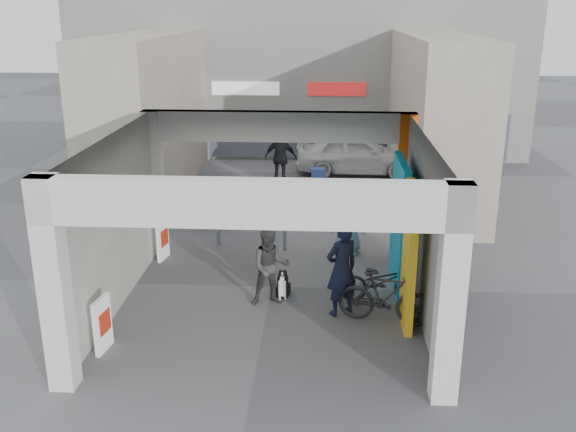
# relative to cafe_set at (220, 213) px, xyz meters

# --- Properties ---
(ground) EXTENTS (90.00, 90.00, 0.00)m
(ground) POSITION_rel_cafe_set_xyz_m (1.83, -4.26, -0.28)
(ground) COLOR #5B5B60
(ground) RESTS_ON ground
(arcade_canopy) EXTENTS (6.40, 6.45, 6.40)m
(arcade_canopy) POSITION_rel_cafe_set_xyz_m (2.37, -5.08, 2.02)
(arcade_canopy) COLOR silver
(arcade_canopy) RESTS_ON ground
(far_building) EXTENTS (18.00, 4.08, 8.00)m
(far_building) POSITION_rel_cafe_set_xyz_m (1.83, 9.74, 3.71)
(far_building) COLOR white
(far_building) RESTS_ON ground
(plaza_bldg_left) EXTENTS (2.00, 9.00, 5.00)m
(plaza_bldg_left) POSITION_rel_cafe_set_xyz_m (-2.67, 3.24, 2.22)
(plaza_bldg_left) COLOR #B4A795
(plaza_bldg_left) RESTS_ON ground
(plaza_bldg_right) EXTENTS (2.00, 9.00, 5.00)m
(plaza_bldg_right) POSITION_rel_cafe_set_xyz_m (6.33, 3.24, 2.22)
(plaza_bldg_right) COLOR #B4A795
(plaza_bldg_right) RESTS_ON ground
(bollard_left) EXTENTS (0.09, 0.09, 0.88)m
(bollard_left) POSITION_rel_cafe_set_xyz_m (0.25, -1.76, 0.15)
(bollard_left) COLOR #919499
(bollard_left) RESTS_ON ground
(bollard_center) EXTENTS (0.09, 0.09, 0.94)m
(bollard_center) POSITION_rel_cafe_set_xyz_m (1.96, -2.05, 0.18)
(bollard_center) COLOR #919499
(bollard_center) RESTS_ON ground
(bollard_right) EXTENTS (0.09, 0.09, 0.93)m
(bollard_right) POSITION_rel_cafe_set_xyz_m (3.39, -2.05, 0.18)
(bollard_right) COLOR #919499
(bollard_right) RESTS_ON ground
(advert_board_near) EXTENTS (0.16, 0.56, 1.00)m
(advert_board_near) POSITION_rel_cafe_set_xyz_m (-0.92, -7.12, 0.22)
(advert_board_near) COLOR silver
(advert_board_near) RESTS_ON ground
(advert_board_far) EXTENTS (0.18, 0.56, 1.00)m
(advert_board_far) POSITION_rel_cafe_set_xyz_m (-0.92, -2.80, 0.22)
(advert_board_far) COLOR silver
(advert_board_far) RESTS_ON ground
(cafe_set) EXTENTS (1.33, 1.08, 0.81)m
(cafe_set) POSITION_rel_cafe_set_xyz_m (0.00, 0.00, 0.00)
(cafe_set) COLOR #B0B0B5
(cafe_set) RESTS_ON ground
(produce_stand) EXTENTS (1.21, 0.66, 0.80)m
(produce_stand) POSITION_rel_cafe_set_xyz_m (-0.60, 0.95, 0.03)
(produce_stand) COLOR black
(produce_stand) RESTS_ON ground
(crate_stack) EXTENTS (0.45, 0.35, 0.56)m
(crate_stack) POSITION_rel_cafe_set_xyz_m (2.70, 4.20, -0.00)
(crate_stack) COLOR #1B5E23
(crate_stack) RESTS_ON ground
(border_collie) EXTENTS (0.25, 0.48, 0.66)m
(border_collie) POSITION_rel_cafe_set_xyz_m (2.10, -4.77, -0.02)
(border_collie) COLOR black
(border_collie) RESTS_ON ground
(man_with_dog) EXTENTS (0.84, 0.77, 1.92)m
(man_with_dog) POSITION_rel_cafe_set_xyz_m (3.30, -5.45, 0.67)
(man_with_dog) COLOR black
(man_with_dog) RESTS_ON ground
(man_back_turned) EXTENTS (0.90, 0.77, 1.63)m
(man_back_turned) POSITION_rel_cafe_set_xyz_m (1.87, -5.07, 0.53)
(man_back_turned) COLOR #39393B
(man_back_turned) RESTS_ON ground
(man_elderly) EXTENTS (0.87, 0.59, 1.72)m
(man_elderly) POSITION_rel_cafe_set_xyz_m (3.53, -2.15, 0.58)
(man_elderly) COLOR #5786A9
(man_elderly) RESTS_ON ground
(man_crates) EXTENTS (1.21, 0.73, 1.92)m
(man_crates) POSITION_rel_cafe_set_xyz_m (1.45, 3.99, 0.68)
(man_crates) COLOR black
(man_crates) RESTS_ON ground
(bicycle_front) EXTENTS (1.73, 0.69, 0.89)m
(bicycle_front) POSITION_rel_cafe_set_xyz_m (4.13, -4.83, 0.16)
(bicycle_front) COLOR black
(bicycle_front) RESTS_ON ground
(bicycle_rear) EXTENTS (1.89, 0.93, 1.09)m
(bicycle_rear) POSITION_rel_cafe_set_xyz_m (4.13, -5.78, 0.26)
(bicycle_rear) COLOR black
(bicycle_rear) RESTS_ON ground
(white_van) EXTENTS (4.42, 1.89, 1.49)m
(white_van) POSITION_rel_cafe_set_xyz_m (4.06, 5.77, 0.46)
(white_van) COLOR silver
(white_van) RESTS_ON ground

